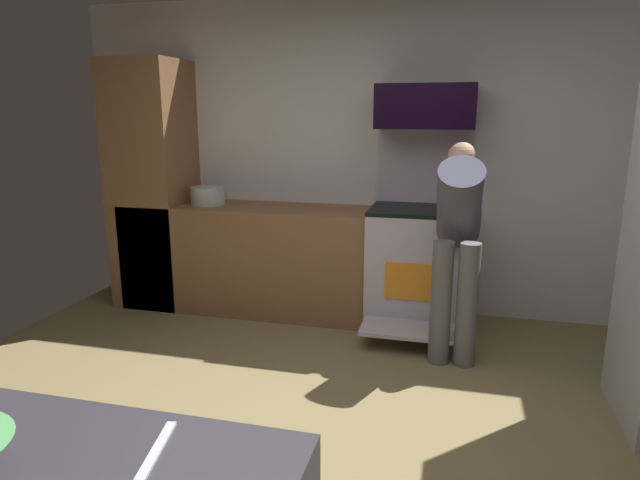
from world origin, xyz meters
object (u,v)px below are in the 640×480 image
(oven_range, at_px, (418,262))
(stock_pot, at_px, (208,196))
(person_cook, at_px, (458,235))
(microwave, at_px, (426,107))

(oven_range, distance_m, stock_pot, 1.85)
(person_cook, distance_m, stock_pot, 2.16)
(person_cook, xyz_separation_m, stock_pot, (-2.08, 0.55, 0.11))
(microwave, bearing_deg, person_cook, -65.61)
(microwave, height_order, person_cook, microwave)
(person_cook, bearing_deg, microwave, 114.39)
(oven_range, relative_size, person_cook, 1.05)
(person_cook, bearing_deg, oven_range, 117.95)
(oven_range, relative_size, microwave, 2.09)
(microwave, xyz_separation_m, stock_pot, (-1.79, -0.08, -0.74))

